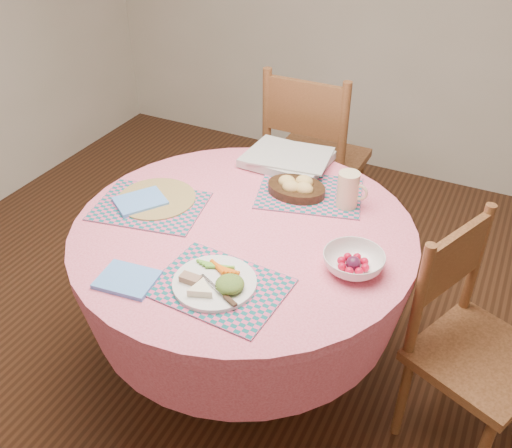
{
  "coord_description": "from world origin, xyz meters",
  "views": [
    {
      "loc": [
        0.78,
        -1.47,
        1.93
      ],
      "look_at": [
        0.05,
        0.0,
        0.78
      ],
      "focal_mm": 40.0,
      "sensor_mm": 36.0,
      "label": 1
    }
  ],
  "objects_px": {
    "chair_back": "(312,158)",
    "fruit_bowl": "(353,262)",
    "dining_table": "(244,269)",
    "wicker_trivet": "(157,199)",
    "dinner_plate": "(216,282)",
    "bread_bowl": "(296,187)",
    "chair_right": "(470,341)",
    "latte_mug": "(349,190)"
  },
  "relations": [
    {
      "from": "chair_back",
      "to": "fruit_bowl",
      "type": "bearing_deg",
      "value": 117.43
    },
    {
      "from": "dining_table",
      "to": "wicker_trivet",
      "type": "xyz_separation_m",
      "value": [
        -0.38,
        0.01,
        0.2
      ]
    },
    {
      "from": "dinner_plate",
      "to": "bread_bowl",
      "type": "distance_m",
      "value": 0.62
    },
    {
      "from": "chair_right",
      "to": "latte_mug",
      "type": "height_order",
      "value": "same"
    },
    {
      "from": "dining_table",
      "to": "fruit_bowl",
      "type": "xyz_separation_m",
      "value": [
        0.43,
        -0.05,
        0.22
      ]
    },
    {
      "from": "chair_back",
      "to": "fruit_bowl",
      "type": "distance_m",
      "value": 1.19
    },
    {
      "from": "chair_right",
      "to": "latte_mug",
      "type": "distance_m",
      "value": 0.68
    },
    {
      "from": "wicker_trivet",
      "to": "dinner_plate",
      "type": "height_order",
      "value": "dinner_plate"
    },
    {
      "from": "chair_right",
      "to": "latte_mug",
      "type": "relative_size",
      "value": 6.46
    },
    {
      "from": "dining_table",
      "to": "wicker_trivet",
      "type": "relative_size",
      "value": 4.13
    },
    {
      "from": "chair_right",
      "to": "dinner_plate",
      "type": "relative_size",
      "value": 3.39
    },
    {
      "from": "wicker_trivet",
      "to": "fruit_bowl",
      "type": "distance_m",
      "value": 0.81
    },
    {
      "from": "wicker_trivet",
      "to": "bread_bowl",
      "type": "height_order",
      "value": "bread_bowl"
    },
    {
      "from": "chair_right",
      "to": "chair_back",
      "type": "distance_m",
      "value": 1.29
    },
    {
      "from": "dinner_plate",
      "to": "latte_mug",
      "type": "distance_m",
      "value": 0.66
    },
    {
      "from": "chair_right",
      "to": "bread_bowl",
      "type": "xyz_separation_m",
      "value": [
        -0.75,
        0.19,
        0.32
      ]
    },
    {
      "from": "dining_table",
      "to": "dinner_plate",
      "type": "bearing_deg",
      "value": -77.55
    },
    {
      "from": "bread_bowl",
      "to": "fruit_bowl",
      "type": "height_order",
      "value": "bread_bowl"
    },
    {
      "from": "dinner_plate",
      "to": "chair_back",
      "type": "bearing_deg",
      "value": 97.98
    },
    {
      "from": "dinner_plate",
      "to": "fruit_bowl",
      "type": "height_order",
      "value": "fruit_bowl"
    },
    {
      "from": "dining_table",
      "to": "chair_right",
      "type": "height_order",
      "value": "chair_right"
    },
    {
      "from": "chair_right",
      "to": "bread_bowl",
      "type": "relative_size",
      "value": 3.89
    },
    {
      "from": "dining_table",
      "to": "fruit_bowl",
      "type": "bearing_deg",
      "value": -7.32
    },
    {
      "from": "chair_right",
      "to": "bread_bowl",
      "type": "distance_m",
      "value": 0.83
    },
    {
      "from": "chair_right",
      "to": "fruit_bowl",
      "type": "bearing_deg",
      "value": 133.23
    },
    {
      "from": "dinner_plate",
      "to": "fruit_bowl",
      "type": "relative_size",
      "value": 1.02
    },
    {
      "from": "dining_table",
      "to": "wicker_trivet",
      "type": "distance_m",
      "value": 0.43
    },
    {
      "from": "latte_mug",
      "to": "chair_back",
      "type": "bearing_deg",
      "value": 120.1
    },
    {
      "from": "dining_table",
      "to": "latte_mug",
      "type": "distance_m",
      "value": 0.49
    },
    {
      "from": "bread_bowl",
      "to": "latte_mug",
      "type": "distance_m",
      "value": 0.21
    },
    {
      "from": "chair_right",
      "to": "fruit_bowl",
      "type": "distance_m",
      "value": 0.53
    },
    {
      "from": "wicker_trivet",
      "to": "fruit_bowl",
      "type": "relative_size",
      "value": 1.16
    },
    {
      "from": "wicker_trivet",
      "to": "latte_mug",
      "type": "bearing_deg",
      "value": 22.76
    },
    {
      "from": "chair_right",
      "to": "fruit_bowl",
      "type": "relative_size",
      "value": 3.46
    },
    {
      "from": "wicker_trivet",
      "to": "fruit_bowl",
      "type": "height_order",
      "value": "fruit_bowl"
    },
    {
      "from": "chair_back",
      "to": "dinner_plate",
      "type": "xyz_separation_m",
      "value": [
        0.18,
        -1.31,
        0.24
      ]
    },
    {
      "from": "wicker_trivet",
      "to": "bread_bowl",
      "type": "xyz_separation_m",
      "value": [
        0.46,
        0.28,
        0.03
      ]
    },
    {
      "from": "chair_right",
      "to": "wicker_trivet",
      "type": "height_order",
      "value": "chair_right"
    },
    {
      "from": "dining_table",
      "to": "latte_mug",
      "type": "relative_size",
      "value": 8.95
    },
    {
      "from": "chair_right",
      "to": "fruit_bowl",
      "type": "height_order",
      "value": "chair_right"
    },
    {
      "from": "dining_table",
      "to": "bread_bowl",
      "type": "bearing_deg",
      "value": 74.08
    },
    {
      "from": "fruit_bowl",
      "to": "latte_mug",
      "type": "bearing_deg",
      "value": 111.7
    }
  ]
}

